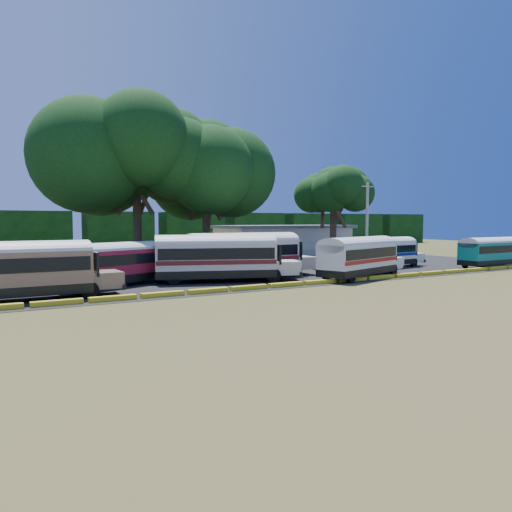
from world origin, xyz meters
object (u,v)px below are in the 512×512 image
bus_beige (15,267)px  bus_cream_west (219,255)px  bus_red (112,261)px  bus_white_red (360,255)px  tree_west (136,147)px  bus_teal (492,250)px

bus_beige → bus_cream_west: size_ratio=0.95×
bus_cream_west → bus_red: bearing=-172.2°
bus_white_red → tree_west: 23.40m
bus_teal → tree_west: tree_west is taller
bus_red → bus_cream_west: size_ratio=0.86×
bus_beige → bus_red: (6.49, 3.86, -0.20)m
bus_white_red → tree_west: size_ratio=0.63×
bus_beige → bus_cream_west: bus_cream_west is taller
bus_cream_west → tree_west: 16.73m
bus_cream_west → tree_west: tree_west is taller
bus_red → bus_white_red: bus_white_red is taller
bus_white_red → bus_teal: 17.74m
bus_cream_west → bus_teal: bearing=13.4°
bus_white_red → bus_red: bearing=147.1°
bus_red → tree_west: (5.63, 12.02, 9.82)m
bus_teal → bus_beige: bearing=177.8°
bus_cream_west → bus_white_red: bearing=1.9°
bus_red → tree_west: 16.51m
bus_beige → tree_west: 22.17m
bus_beige → bus_white_red: size_ratio=1.01×
bus_white_red → tree_west: bearing=109.2°
bus_red → bus_white_red: 19.03m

